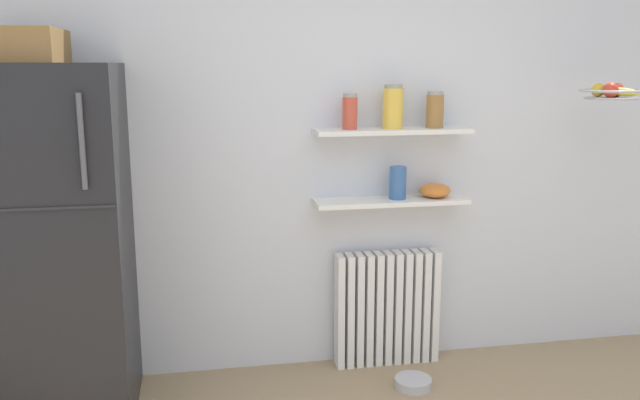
% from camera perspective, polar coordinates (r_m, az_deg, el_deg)
% --- Properties ---
extents(back_wall, '(7.04, 0.10, 2.60)m').
position_cam_1_polar(back_wall, '(3.70, 1.48, 5.29)').
color(back_wall, silver).
rests_on(back_wall, ground_plane).
extents(refrigerator, '(0.67, 0.71, 1.87)m').
position_cam_1_polar(refrigerator, '(3.38, -22.01, -3.24)').
color(refrigerator, black).
rests_on(refrigerator, ground_plane).
extents(radiator, '(0.60, 0.12, 0.66)m').
position_cam_1_polar(radiator, '(3.87, 5.81, -9.27)').
color(radiator, white).
rests_on(radiator, ground_plane).
extents(wall_shelf_lower, '(0.85, 0.22, 0.02)m').
position_cam_1_polar(wall_shelf_lower, '(3.67, 6.15, -0.10)').
color(wall_shelf_lower, white).
extents(wall_shelf_upper, '(0.85, 0.22, 0.02)m').
position_cam_1_polar(wall_shelf_upper, '(3.61, 6.28, 5.95)').
color(wall_shelf_upper, white).
extents(storage_jar_0, '(0.08, 0.08, 0.19)m').
position_cam_1_polar(storage_jar_0, '(3.54, 2.59, 7.62)').
color(storage_jar_0, '#C64C38').
rests_on(storage_jar_0, wall_shelf_upper).
extents(storage_jar_1, '(0.11, 0.11, 0.24)m').
position_cam_1_polar(storage_jar_1, '(3.60, 6.33, 8.00)').
color(storage_jar_1, yellow).
rests_on(storage_jar_1, wall_shelf_upper).
extents(storage_jar_2, '(0.10, 0.10, 0.20)m').
position_cam_1_polar(storage_jar_2, '(3.68, 9.91, 7.68)').
color(storage_jar_2, olive).
rests_on(storage_jar_2, wall_shelf_upper).
extents(vase, '(0.09, 0.09, 0.18)m').
position_cam_1_polar(vase, '(3.66, 6.74, 1.49)').
color(vase, '#38609E').
rests_on(vase, wall_shelf_lower).
extents(shelf_bowl, '(0.18, 0.18, 0.08)m').
position_cam_1_polar(shelf_bowl, '(3.74, 9.90, 0.83)').
color(shelf_bowl, orange).
rests_on(shelf_bowl, wall_shelf_lower).
extents(pet_food_bowl, '(0.20, 0.20, 0.05)m').
position_cam_1_polar(pet_food_bowl, '(3.73, 8.05, -15.36)').
color(pet_food_bowl, '#B7B7BC').
rests_on(pet_food_bowl, ground_plane).
extents(hanging_fruit_basket, '(0.33, 0.33, 0.09)m').
position_cam_1_polar(hanging_fruit_basket, '(3.87, 23.87, 8.54)').
color(hanging_fruit_basket, '#B2B2B7').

